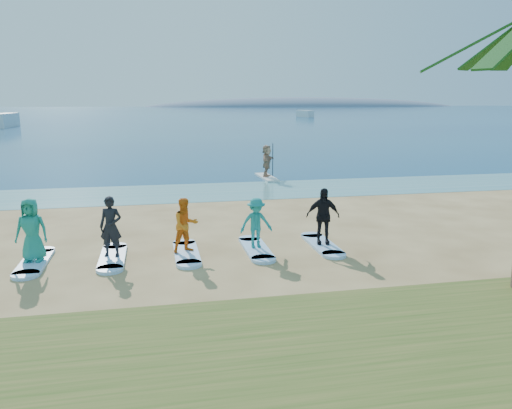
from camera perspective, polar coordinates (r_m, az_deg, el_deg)
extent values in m
plane|color=tan|center=(14.56, 1.85, -5.83)|extent=(600.00, 600.00, 0.00)
plane|color=teal|center=(24.60, -3.86, 1.53)|extent=(600.00, 600.00, 0.00)
plane|color=navy|center=(173.56, -10.76, 10.26)|extent=(600.00, 600.00, 0.00)
ellipsoid|color=slate|center=(328.54, 5.85, 11.10)|extent=(220.00, 56.00, 18.00)
cube|color=silver|center=(28.61, 1.23, 3.13)|extent=(0.80, 3.02, 0.12)
imported|color=tan|center=(28.48, 1.24, 5.02)|extent=(1.17, 1.73, 1.79)
cube|color=silver|center=(91.23, -26.74, 7.88)|extent=(2.59, 8.88, 2.24)
cube|color=silver|center=(130.37, 5.60, 9.92)|extent=(3.18, 6.49, 1.70)
cube|color=#A4D1FF|center=(15.11, -23.98, -6.04)|extent=(0.70, 2.20, 0.09)
imported|color=#1B8674|center=(14.87, -24.28, -2.66)|extent=(0.91, 0.66, 1.75)
cube|color=#A4D1FF|center=(14.79, -16.06, -5.83)|extent=(0.70, 2.20, 0.09)
imported|color=black|center=(14.55, -16.26, -2.44)|extent=(0.71, 0.56, 1.71)
cube|color=#A4D1FF|center=(14.76, -7.96, -5.50)|extent=(0.70, 2.20, 0.09)
imported|color=orange|center=(14.54, -8.05, -2.35)|extent=(0.93, 0.83, 1.59)
cube|color=#A4D1FF|center=(15.03, 0.01, -5.07)|extent=(0.70, 2.20, 0.09)
imported|color=teal|center=(14.81, 0.01, -2.12)|extent=(1.01, 0.62, 1.51)
cube|color=#A4D1FF|center=(15.56, 7.56, -4.58)|extent=(0.70, 2.20, 0.09)
imported|color=black|center=(15.33, 7.65, -1.31)|extent=(1.07, 0.59, 1.73)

